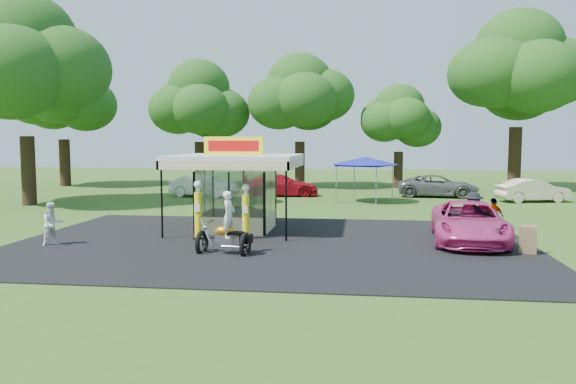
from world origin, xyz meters
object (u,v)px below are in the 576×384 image
object	(u,v)px
spectator_east_a	(473,215)
bg_car_a	(204,186)
gas_pump_left	(198,212)
kiosk_car	(247,213)
bg_car_d	(438,186)
bg_car_e	(533,190)
gas_station_kiosk	(237,191)
gas_pump_right	(246,213)
spectator_east_b	(494,217)
a_frame_sign	(528,240)
motorcycle	(227,229)
tent_east	(365,161)
spectator_west	(53,224)
tent_west	(226,162)
bg_car_b	(280,185)
pink_sedan	(469,222)

from	to	relation	value
spectator_east_a	bg_car_a	xyz separation A→B (m)	(-15.65, 14.91, -0.16)
gas_pump_left	kiosk_car	distance (m)	4.89
gas_pump_left	kiosk_car	xyz separation A→B (m)	(1.03, 4.73, -0.68)
bg_car_d	bg_car_e	bearing A→B (deg)	-107.86
gas_station_kiosk	spectator_east_a	bearing A→B (deg)	-3.95
gas_pump_right	bg_car_d	world-z (taller)	gas_pump_right
spectator_east_b	bg_car_d	bearing A→B (deg)	-116.00
gas_pump_right	kiosk_car	bearing A→B (deg)	100.95
kiosk_car	a_frame_sign	bearing A→B (deg)	-118.64
spectator_east_a	motorcycle	bearing A→B (deg)	23.46
gas_pump_left	tent_east	bearing A→B (deg)	65.63
spectator_west	tent_west	world-z (taller)	tent_west
spectator_east_b	bg_car_a	size ratio (longest dim) A/B	0.33
bg_car_b	bg_car_e	distance (m)	17.06
spectator_east_a	bg_car_d	xyz separation A→B (m)	(0.87, 17.20, -0.18)
gas_station_kiosk	bg_car_d	size ratio (longest dim) A/B	0.96
pink_sedan	spectator_east_a	distance (m)	1.23
gas_pump_right	pink_sedan	xyz separation A→B (m)	(8.81, 0.42, -0.28)
gas_pump_left	spectator_west	xyz separation A→B (m)	(-5.15, -1.97, -0.32)
gas_pump_left	tent_west	world-z (taller)	tent_west
kiosk_car	tent_east	distance (m)	11.86
spectator_east_b	bg_car_d	world-z (taller)	spectator_east_b
gas_station_kiosk	motorcycle	distance (m)	5.43
spectator_west	bg_car_d	distance (m)	27.09
gas_pump_left	bg_car_e	size ratio (longest dim) A/B	0.53
bg_car_b	bg_car_d	distance (m)	11.29
kiosk_car	bg_car_e	bearing A→B (deg)	-54.77
motorcycle	tent_east	world-z (taller)	tent_east
spectator_west	bg_car_e	world-z (taller)	spectator_west
gas_station_kiosk	bg_car_e	world-z (taller)	gas_station_kiosk
gas_pump_left	pink_sedan	bearing A→B (deg)	3.61
gas_station_kiosk	pink_sedan	size ratio (longest dim) A/B	0.92
gas_pump_left	gas_pump_right	size ratio (longest dim) A/B	1.06
bg_car_d	bg_car_b	bearing A→B (deg)	100.31
motorcycle	a_frame_sign	distance (m)	10.58
spectator_east_a	bg_car_b	xyz separation A→B (m)	(-10.39, 16.36, -0.16)
motorcycle	tent_west	world-z (taller)	tent_west
spectator_west	a_frame_sign	bearing A→B (deg)	-49.57
spectator_east_b	bg_car_e	bearing A→B (deg)	-137.99
spectator_east_a	bg_car_d	world-z (taller)	spectator_east_a
spectator_east_a	spectator_east_b	world-z (taller)	spectator_east_a
bg_car_d	tent_west	world-z (taller)	tent_west
bg_car_a	bg_car_b	size ratio (longest dim) A/B	0.88
gas_pump_right	bg_car_e	xyz separation A→B (m)	(15.79, 16.24, -0.34)
pink_sedan	bg_car_d	size ratio (longest dim) A/B	1.04
spectator_east_a	bg_car_a	world-z (taller)	spectator_east_a
bg_car_b	bg_car_a	bearing A→B (deg)	96.53
spectator_east_b	gas_pump_left	bearing A→B (deg)	-15.16
motorcycle	kiosk_car	world-z (taller)	motorcycle
motorcycle	tent_west	bearing A→B (deg)	111.82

